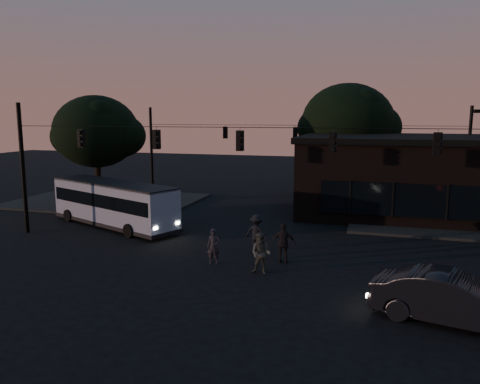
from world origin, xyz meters
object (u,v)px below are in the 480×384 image
(building, at_px, (414,175))
(pedestrian_d, at_px, (257,233))
(bus, at_px, (113,202))
(pedestrian_b, at_px, (261,254))
(pedestrian_c, at_px, (284,243))
(car, at_px, (452,299))
(pedestrian_a, at_px, (214,246))

(building, bearing_deg, pedestrian_d, -124.24)
(building, height_order, bus, building)
(pedestrian_d, bearing_deg, building, -113.43)
(pedestrian_b, bearing_deg, pedestrian_c, 75.50)
(building, xyz_separation_m, pedestrian_c, (-6.46, -13.47, -1.75))
(bus, height_order, pedestrian_b, bus)
(pedestrian_b, bearing_deg, car, -16.24)
(pedestrian_a, bearing_deg, pedestrian_b, -25.59)
(building, height_order, pedestrian_c, building)
(building, distance_m, pedestrian_c, 15.04)
(building, xyz_separation_m, bus, (-17.92, -9.20, -1.16))
(bus, xyz_separation_m, pedestrian_d, (9.79, -2.75, -0.60))
(building, relative_size, car, 3.02)
(pedestrian_a, height_order, pedestrian_c, pedestrian_c)
(bus, xyz_separation_m, pedestrian_c, (11.46, -4.26, -0.59))
(pedestrian_b, bearing_deg, pedestrian_d, 113.36)
(pedestrian_d, bearing_deg, bus, -4.88)
(pedestrian_b, relative_size, pedestrian_c, 0.95)
(bus, bearing_deg, pedestrian_b, -5.77)
(pedestrian_a, bearing_deg, bus, 139.46)
(bus, height_order, pedestrian_a, bus)
(bus, bearing_deg, pedestrian_c, 2.89)
(car, distance_m, pedestrian_c, 8.02)
(pedestrian_b, bearing_deg, bus, 156.93)
(pedestrian_b, relative_size, pedestrian_d, 0.96)
(bus, bearing_deg, car, -3.14)
(pedestrian_c, bearing_deg, car, 141.83)
(bus, xyz_separation_m, pedestrian_b, (10.81, -6.01, -0.64))
(building, relative_size, pedestrian_b, 8.46)
(bus, bearing_deg, pedestrian_a, -8.79)
(pedestrian_a, bearing_deg, car, -29.43)
(pedestrian_d, bearing_deg, pedestrian_a, 71.69)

